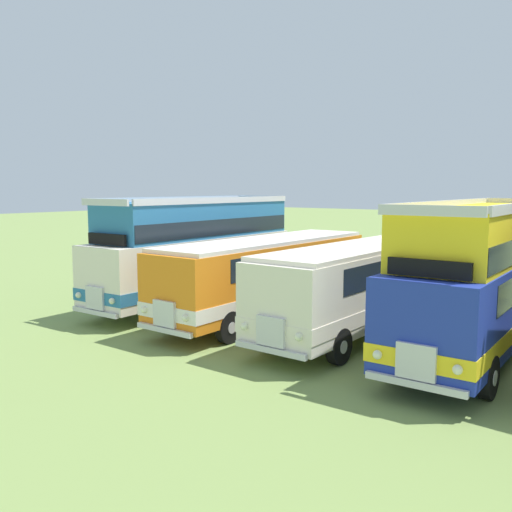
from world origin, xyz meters
name	(u,v)px	position (x,y,z in m)	size (l,w,h in m)	color
bus_first_in_row	(198,248)	(-13.53, -0.08, 2.36)	(2.89, 10.73, 4.52)	silver
bus_second_in_row	(269,271)	(-9.66, -0.31, 1.76)	(2.64, 10.79, 2.99)	orange
bus_third_in_row	(365,281)	(-5.80, -0.05, 1.76)	(2.70, 10.79, 2.99)	silver
bus_fourth_in_row	(485,273)	(-1.94, 0.06, 2.36)	(2.81, 11.24, 4.52)	#1E339E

